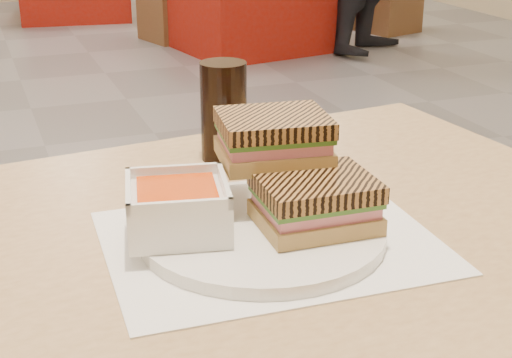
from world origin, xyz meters
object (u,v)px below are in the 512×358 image
object	(u,v)px
bg_chair_1l	(173,9)
bg_chair_1r	(389,4)
plate	(262,232)
soup_bowl	(178,210)
panini_lower	(315,201)
main_table	(147,347)
cola_glass	(224,111)

from	to	relation	value
bg_chair_1l	bg_chair_1r	bearing A→B (deg)	-9.94
plate	soup_bowl	bearing A→B (deg)	167.27
plate	panini_lower	bearing A→B (deg)	-17.23
plate	bg_chair_1l	xyz separation A→B (m)	(1.15, 4.72, -0.54)
bg_chair_1l	panini_lower	bearing A→B (deg)	-103.01
bg_chair_1l	soup_bowl	bearing A→B (deg)	-104.77
main_table	panini_lower	size ratio (longest dim) A/B	9.92
soup_bowl	bg_chair_1r	size ratio (longest dim) A/B	0.27
main_table	soup_bowl	xyz separation A→B (m)	(0.04, 0.01, 0.16)
cola_glass	main_table	bearing A→B (deg)	-125.16
soup_bowl	plate	bearing A→B (deg)	-12.73
cola_glass	bg_chair_1r	world-z (taller)	cola_glass
soup_bowl	bg_chair_1l	bearing A→B (deg)	75.23
plate	soup_bowl	distance (m)	0.10
plate	cola_glass	xyz separation A→B (m)	(0.04, 0.26, 0.06)
plate	bg_chair_1r	world-z (taller)	plate
main_table	plate	size ratio (longest dim) A/B	4.67
panini_lower	bg_chair_1r	distance (m)	5.25
cola_glass	panini_lower	bearing A→B (deg)	-87.88
bg_chair_1r	panini_lower	bearing A→B (deg)	-121.39
panini_lower	bg_chair_1l	distance (m)	4.90
main_table	bg_chair_1l	world-z (taller)	main_table
bg_chair_1r	cola_glass	bearing A→B (deg)	-123.17
main_table	bg_chair_1r	size ratio (longest dim) A/B	2.71
panini_lower	bg_chair_1r	bearing A→B (deg)	58.61
main_table	plate	bearing A→B (deg)	-4.17
soup_bowl	cola_glass	world-z (taller)	cola_glass
panini_lower	cola_glass	world-z (taller)	cola_glass
panini_lower	bg_chair_1r	size ratio (longest dim) A/B	0.27
soup_bowl	cola_glass	size ratio (longest dim) A/B	0.91
main_table	soup_bowl	world-z (taller)	soup_bowl
main_table	bg_chair_1l	bearing A→B (deg)	74.77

